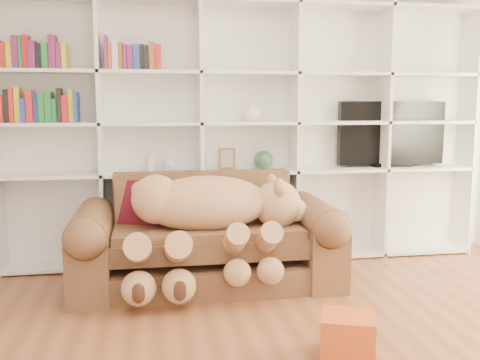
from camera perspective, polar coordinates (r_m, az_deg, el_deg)
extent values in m
cube|color=silver|center=(5.14, 0.45, 6.73)|extent=(5.00, 0.02, 2.70)
cube|color=white|center=(5.11, 0.52, 5.04)|extent=(4.40, 0.03, 2.40)
cube|color=white|center=(4.89, -14.61, 4.65)|extent=(0.03, 0.35, 2.40)
cube|color=white|center=(4.89, -4.25, 4.89)|extent=(0.03, 0.35, 2.40)
cube|color=white|center=(5.05, 5.78, 4.97)|extent=(0.03, 0.35, 2.40)
cube|color=white|center=(5.35, 14.94, 4.91)|extent=(0.03, 0.35, 2.40)
cube|color=white|center=(5.77, 22.95, 4.76)|extent=(0.03, 0.35, 2.40)
cube|color=white|center=(5.15, 0.82, -8.17)|extent=(4.40, 0.35, 0.03)
cube|color=white|center=(4.98, 0.84, 0.92)|extent=(4.40, 0.35, 0.03)
cube|color=white|center=(4.95, 0.85, 6.10)|extent=(4.40, 0.35, 0.03)
cube|color=white|center=(4.95, 0.86, 11.32)|extent=(4.40, 0.35, 0.03)
cube|color=white|center=(5.02, 0.88, 18.39)|extent=(4.40, 0.35, 0.03)
cube|color=brown|center=(4.44, -3.47, -9.81)|extent=(2.03, 0.82, 0.21)
cube|color=brown|center=(4.34, -3.48, -5.88)|extent=(1.51, 0.68, 0.29)
cube|color=brown|center=(4.67, -4.00, -2.33)|extent=(1.51, 0.19, 0.53)
cube|color=brown|center=(4.40, -15.46, -8.11)|extent=(0.31, 0.92, 0.53)
cube|color=brown|center=(4.58, 7.99, -7.25)|extent=(0.31, 0.92, 0.53)
cylinder|color=brown|center=(4.33, -15.60, -4.73)|extent=(0.31, 0.87, 0.31)
cylinder|color=brown|center=(4.52, 8.06, -3.99)|extent=(0.31, 0.87, 0.31)
ellipsoid|color=tan|center=(4.25, -3.66, -2.50)|extent=(1.02, 0.49, 0.44)
sphere|color=tan|center=(4.22, -8.92, -2.05)|extent=(0.39, 0.39, 0.39)
sphere|color=tan|center=(4.35, 3.99, -2.61)|extent=(0.39, 0.39, 0.39)
sphere|color=beige|center=(4.40, 5.89, -3.22)|extent=(0.19, 0.19, 0.19)
sphere|color=#3F2216|center=(4.42, 6.83, -3.29)|extent=(0.06, 0.06, 0.06)
ellipsoid|color=tan|center=(4.19, 4.22, -0.82)|extent=(0.09, 0.15, 0.15)
ellipsoid|color=tan|center=(4.45, 3.38, -0.29)|extent=(0.09, 0.15, 0.15)
sphere|color=tan|center=(4.21, -10.62, -1.02)|extent=(0.13, 0.13, 0.13)
cylinder|color=tan|center=(4.01, -0.62, -6.61)|extent=(0.17, 0.47, 0.34)
cylinder|color=tan|center=(4.06, 2.85, -6.45)|extent=(0.17, 0.47, 0.34)
cylinder|color=tan|center=(3.98, -10.80, -7.42)|extent=(0.19, 0.55, 0.40)
cylinder|color=tan|center=(3.98, -6.70, -7.31)|extent=(0.19, 0.55, 0.40)
sphere|color=tan|center=(3.93, -0.27, -9.90)|extent=(0.20, 0.20, 0.20)
sphere|color=tan|center=(3.97, 3.30, -9.70)|extent=(0.20, 0.20, 0.20)
sphere|color=tan|center=(3.90, -10.75, -11.25)|extent=(0.25, 0.25, 0.25)
sphere|color=tan|center=(3.90, -6.53, -11.14)|extent=(0.25, 0.25, 0.25)
cube|color=#580F17|center=(4.47, -10.29, -2.61)|extent=(0.44, 0.33, 0.41)
cube|color=#CB4E1B|center=(3.33, 11.40, -15.92)|extent=(0.39, 0.38, 0.25)
cube|color=black|center=(5.44, 15.84, 4.84)|extent=(1.07, 0.08, 0.61)
cube|color=black|center=(5.47, 15.72, 1.63)|extent=(0.36, 0.18, 0.04)
cube|color=brown|center=(4.93, -1.43, 2.29)|extent=(0.16, 0.05, 0.20)
sphere|color=#2B5438|center=(5.00, 2.50, 2.13)|extent=(0.18, 0.18, 0.18)
cylinder|color=beige|center=(4.89, -9.58, 1.73)|extent=(0.10, 0.10, 0.15)
cylinder|color=beige|center=(4.89, -7.68, 1.62)|extent=(0.08, 0.08, 0.12)
sphere|color=silver|center=(4.89, -7.37, 1.60)|extent=(0.11, 0.11, 0.11)
imported|color=white|center=(4.95, 1.22, 7.31)|extent=(0.19, 0.19, 0.18)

